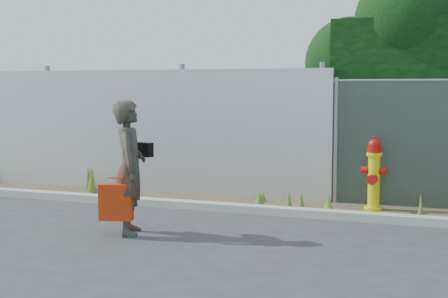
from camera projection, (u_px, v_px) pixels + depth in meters
ground at (209, 241)px, 7.71m from camera, size 80.00×80.00×0.00m
curb at (252, 209)px, 9.40m from camera, size 16.00×0.22×0.12m
weed_strip at (242, 198)px, 10.11m from camera, size 16.00×1.32×0.51m
corrugated_fence at (103, 130)px, 11.50m from camera, size 8.50×0.21×2.30m
fire_hydrant at (374, 175)px, 9.52m from camera, size 0.38×0.34×1.14m
woman at (130, 167)px, 8.01m from camera, size 0.63×0.74×1.73m
red_tote_bag at (116, 202)px, 7.89m from camera, size 0.42×0.15×0.55m
black_shoulder_bag at (144, 150)px, 8.17m from camera, size 0.25×0.10×0.18m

